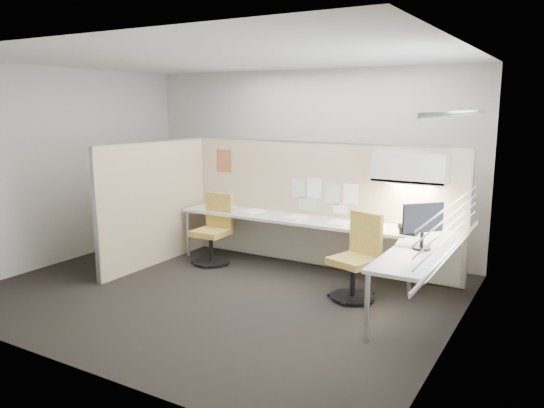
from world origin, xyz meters
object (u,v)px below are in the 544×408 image
Objects in this scene: desk at (329,234)px; monitor at (423,223)px; phone at (409,230)px; chair_left at (214,231)px; chair_right at (357,260)px.

desk is 7.96× the size of monitor.
desk is at bearing -173.97° from phone.
chair_right is (2.33, -0.31, 0.00)m from chair_left.
desk is 1.55m from monitor.
chair_left reaches higher than phone.
chair_left reaches higher than desk.
phone reaches higher than desk.
chair_left is 2.35m from chair_right.
desk is 1.07m from phone.
chair_right is 2.00× the size of monitor.
desk is at bearing 6.10° from chair_left.
chair_left is at bearing -173.32° from desk.
phone is at bearing 67.63° from chair_right.
desk is at bearing 157.61° from chair_right.
phone is (0.45, 0.53, 0.31)m from chair_right.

